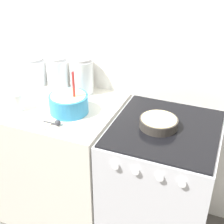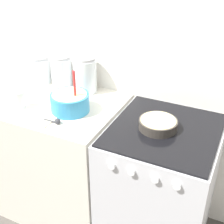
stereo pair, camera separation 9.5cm
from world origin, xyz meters
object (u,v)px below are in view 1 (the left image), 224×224
object	(u,v)px
storage_jar_right	(82,78)
tin_can	(17,102)
storage_jar_left	(35,73)
storage_jar_middle	(57,75)
baking_pan	(159,123)
mixing_bowl	(69,103)
stove	(160,186)

from	to	relation	value
storage_jar_right	tin_can	distance (m)	0.48
storage_jar_right	storage_jar_left	bearing A→B (deg)	180.00
storage_jar_left	storage_jar_middle	distance (m)	0.20
storage_jar_right	baking_pan	bearing A→B (deg)	-21.91
mixing_bowl	baking_pan	bearing A→B (deg)	4.07
baking_pan	storage_jar_left	xyz separation A→B (m)	(-1.03, 0.25, 0.06)
storage_jar_middle	storage_jar_right	size ratio (longest dim) A/B	0.91
storage_jar_left	storage_jar_right	distance (m)	0.40
mixing_bowl	tin_can	size ratio (longest dim) A/B	2.44
baking_pan	storage_jar_left	size ratio (longest dim) A/B	1.11
stove	storage_jar_middle	size ratio (longest dim) A/B	3.94
mixing_bowl	tin_can	distance (m)	0.34
storage_jar_left	mixing_bowl	bearing A→B (deg)	-32.90
storage_jar_left	storage_jar_middle	world-z (taller)	storage_jar_middle
baking_pan	storage_jar_middle	world-z (taller)	storage_jar_middle
storage_jar_right	tin_can	xyz separation A→B (m)	(-0.26, -0.40, -0.05)
mixing_bowl	tin_can	xyz separation A→B (m)	(-0.32, -0.10, -0.01)
storage_jar_left	storage_jar_right	world-z (taller)	storage_jar_right
storage_jar_left	baking_pan	bearing A→B (deg)	-13.83
storage_jar_middle	stove	bearing A→B (deg)	-15.36
baking_pan	mixing_bowl	bearing A→B (deg)	-175.93
storage_jar_left	storage_jar_middle	bearing A→B (deg)	0.00
baking_pan	storage_jar_right	distance (m)	0.68
tin_can	baking_pan	bearing A→B (deg)	9.25
tin_can	storage_jar_right	bearing A→B (deg)	56.41
mixing_bowl	storage_jar_right	size ratio (longest dim) A/B	1.10
mixing_bowl	storage_jar_middle	size ratio (longest dim) A/B	1.20
storage_jar_middle	tin_can	size ratio (longest dim) A/B	2.04
mixing_bowl	storage_jar_middle	world-z (taller)	mixing_bowl
storage_jar_right	tin_can	world-z (taller)	storage_jar_right
mixing_bowl	baking_pan	size ratio (longest dim) A/B	1.26
stove	storage_jar_left	world-z (taller)	storage_jar_left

